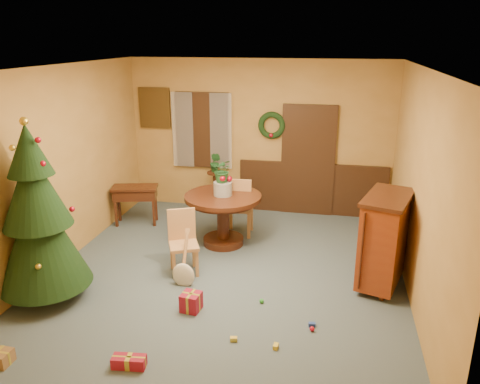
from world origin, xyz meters
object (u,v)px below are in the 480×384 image
(chair_near, at_px, (183,239))
(christmas_tree, at_px, (38,217))
(dining_table, at_px, (223,210))
(sideboard, at_px, (384,238))
(writing_desk, at_px, (135,196))

(chair_near, xyz_separation_m, christmas_tree, (-1.51, -1.07, 0.64))
(dining_table, bearing_deg, sideboard, -19.72)
(dining_table, xyz_separation_m, writing_desk, (-1.77, 0.55, -0.06))
(christmas_tree, height_order, sideboard, christmas_tree)
(writing_desk, height_order, sideboard, sideboard)
(chair_near, distance_m, writing_desk, 2.11)
(writing_desk, xyz_separation_m, sideboard, (4.21, -1.43, 0.16))
(dining_table, distance_m, sideboard, 2.59)
(dining_table, distance_m, writing_desk, 1.85)
(writing_desk, distance_m, sideboard, 4.44)
(christmas_tree, distance_m, sideboard, 4.49)
(dining_table, bearing_deg, writing_desk, 162.62)
(writing_desk, bearing_deg, chair_near, -47.92)
(dining_table, distance_m, christmas_tree, 2.85)
(sideboard, bearing_deg, dining_table, 160.28)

